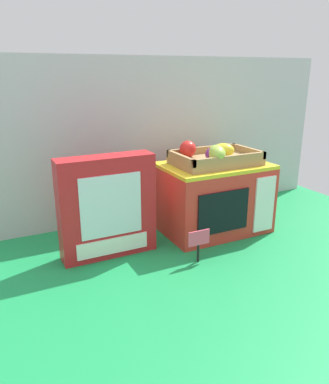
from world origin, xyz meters
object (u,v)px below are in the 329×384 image
(food_groups_crate, at_px, (214,157))
(cookie_set_box, at_px, (107,207))
(toy_microwave, at_px, (214,197))
(price_sign, at_px, (200,241))

(food_groups_crate, bearing_deg, cookie_set_box, -178.35)
(toy_microwave, xyz_separation_m, cookie_set_box, (-0.39, -0.02, 0.03))
(cookie_set_box, distance_m, price_sign, 0.29)
(price_sign, bearing_deg, toy_microwave, 47.65)
(toy_microwave, distance_m, food_groups_crate, 0.15)
(toy_microwave, height_order, food_groups_crate, food_groups_crate)
(cookie_set_box, bearing_deg, food_groups_crate, 1.65)
(toy_microwave, relative_size, cookie_set_box, 1.17)
(food_groups_crate, distance_m, price_sign, 0.31)
(toy_microwave, height_order, price_sign, toy_microwave)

